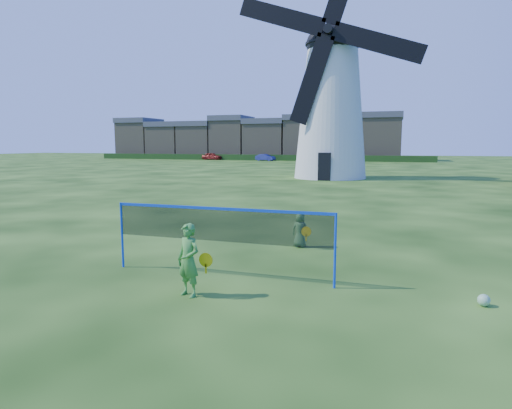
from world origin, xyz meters
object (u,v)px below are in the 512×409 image
object	(u,v)px
player_boy	(300,230)
car_left	(212,156)
windmill	(331,102)
player_girl	(189,260)
play_ball	(484,300)
badminton_net	(220,226)
car_right	(265,157)

from	to	relation	value
player_boy	car_left	distance (m)	69.61
windmill	player_girl	xyz separation A→B (m)	(1.92, -30.56, -5.67)
player_girl	play_ball	distance (m)	5.46
badminton_net	player_boy	distance (m)	3.55
badminton_net	player_girl	xyz separation A→B (m)	(-0.10, -1.33, -0.43)
car_right	player_boy	bearing A→B (deg)	-149.25
car_left	player_girl	bearing A→B (deg)	-148.91
windmill	badminton_net	xyz separation A→B (m)	(2.02, -29.23, -5.24)
windmill	car_right	world-z (taller)	windmill
player_girl	player_boy	size ratio (longest dim) A/B	1.44
windmill	player_girl	world-z (taller)	windmill
player_girl	play_ball	world-z (taller)	player_girl
player_girl	player_boy	bearing A→B (deg)	94.73
badminton_net	play_ball	xyz separation A→B (m)	(5.21, -0.18, -1.03)
player_girl	play_ball	size ratio (longest dim) A/B	6.43
badminton_net	car_left	bearing A→B (deg)	113.80
badminton_net	car_right	world-z (taller)	badminton_net
windmill	player_boy	world-z (taller)	windmill
car_left	car_right	world-z (taller)	car_left
windmill	play_ball	distance (m)	30.93
windmill	car_left	size ratio (longest dim) A/B	4.95
badminton_net	player_girl	size ratio (longest dim) A/B	3.57
car_left	windmill	bearing A→B (deg)	-135.86
badminton_net	player_girl	bearing A→B (deg)	-94.19
badminton_net	player_boy	size ratio (longest dim) A/B	5.14
player_boy	car_left	world-z (taller)	car_left
player_girl	player_boy	xyz separation A→B (m)	(1.16, 4.65, -0.22)
player_boy	car_right	bearing A→B (deg)	-62.70
player_boy	play_ball	xyz separation A→B (m)	(4.15, -3.50, -0.38)
windmill	play_ball	xyz separation A→B (m)	(7.23, -29.41, -6.27)
play_ball	car_left	world-z (taller)	car_left
player_boy	play_ball	bearing A→B (deg)	149.47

